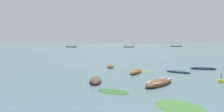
% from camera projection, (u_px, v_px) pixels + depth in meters
% --- Properties ---
extents(ground_plane, '(6000.00, 6000.00, 0.00)m').
position_uv_depth(ground_plane, '(118.00, 43.00, 1504.40)').
color(ground_plane, '#476066').
extents(mountain_1, '(886.30, 886.30, 210.83)m').
position_uv_depth(mountain_1, '(31.00, 33.00, 2146.45)').
color(mountain_1, slate).
rests_on(mountain_1, ground).
extents(mountain_2, '(2168.11, 2168.11, 570.04)m').
position_uv_depth(mountain_2, '(88.00, 17.00, 2362.38)').
color(mountain_2, slate).
rests_on(mountain_2, ground).
extents(mountain_3, '(988.41, 988.41, 387.90)m').
position_uv_depth(mountain_3, '(195.00, 24.00, 2175.53)').
color(mountain_3, slate).
rests_on(mountain_3, ground).
extents(rowboat_0, '(2.84, 2.51, 0.34)m').
position_uv_depth(rowboat_0, '(178.00, 72.00, 25.76)').
color(rowboat_0, navy).
rests_on(rowboat_0, ground).
extents(rowboat_1, '(3.48, 1.76, 0.45)m').
position_uv_depth(rowboat_1, '(203.00, 68.00, 28.98)').
color(rowboat_1, navy).
rests_on(rowboat_1, ground).
extents(rowboat_2, '(3.59, 4.32, 0.61)m').
position_uv_depth(rowboat_2, '(159.00, 83.00, 18.31)').
color(rowboat_2, brown).
rests_on(rowboat_2, ground).
extents(rowboat_4, '(2.14, 3.74, 0.54)m').
position_uv_depth(rowboat_4, '(136.00, 72.00, 25.25)').
color(rowboat_4, brown).
rests_on(rowboat_4, ground).
extents(rowboat_5, '(1.23, 3.17, 0.58)m').
position_uv_depth(rowboat_5, '(96.00, 80.00, 19.43)').
color(rowboat_5, '#4C3323').
rests_on(rowboat_5, ground).
extents(rowboat_6, '(0.90, 3.49, 0.48)m').
position_uv_depth(rowboat_6, '(111.00, 66.00, 31.53)').
color(rowboat_6, '#4C3323').
rests_on(rowboat_6, ground).
extents(ferry_0, '(10.82, 4.54, 2.54)m').
position_uv_depth(ferry_0, '(176.00, 46.00, 201.84)').
color(ferry_0, '#2D2826').
rests_on(ferry_0, ground).
extents(ferry_1, '(9.28, 6.01, 2.54)m').
position_uv_depth(ferry_1, '(71.00, 47.00, 170.00)').
color(ferry_1, '#2D2826').
rests_on(ferry_1, ground).
extents(ferry_2, '(8.57, 5.55, 2.54)m').
position_uv_depth(ferry_2, '(129.00, 47.00, 167.25)').
color(ferry_2, brown).
rests_on(ferry_2, ground).
extents(mooring_buoy, '(0.46, 0.46, 0.94)m').
position_uv_depth(mooring_buoy, '(221.00, 81.00, 19.49)').
color(mooring_buoy, yellow).
rests_on(mooring_buoy, ground).
extents(weed_patch_1, '(3.08, 2.89, 0.14)m').
position_uv_depth(weed_patch_1, '(113.00, 92.00, 15.77)').
color(weed_patch_1, '#2D5628').
rests_on(weed_patch_1, ground).
extents(weed_patch_2, '(1.65, 3.01, 0.14)m').
position_uv_depth(weed_patch_2, '(136.00, 72.00, 26.81)').
color(weed_patch_2, '#477033').
rests_on(weed_patch_2, ground).
extents(weed_patch_3, '(2.12, 2.66, 0.14)m').
position_uv_depth(weed_patch_3, '(145.00, 71.00, 26.90)').
color(weed_patch_3, '#477033').
rests_on(weed_patch_3, ground).
extents(weed_patch_4, '(3.36, 3.85, 0.14)m').
position_uv_depth(weed_patch_4, '(179.00, 107.00, 12.04)').
color(weed_patch_4, '#38662D').
rests_on(weed_patch_4, ground).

